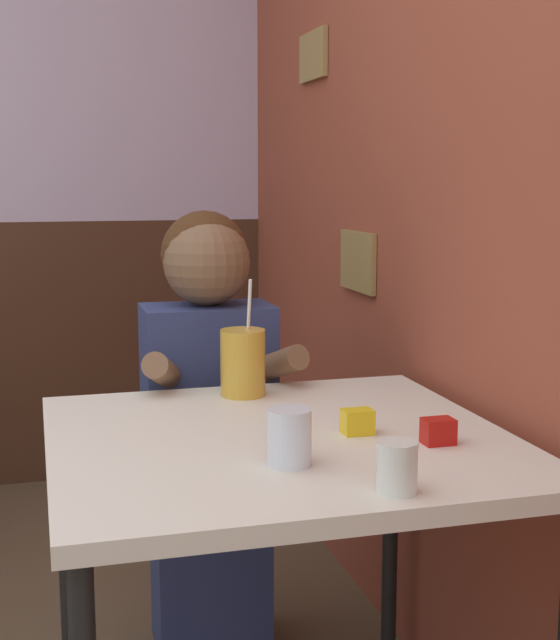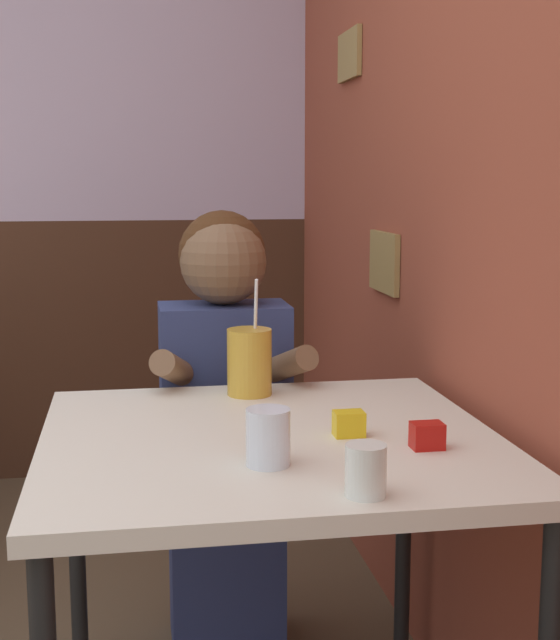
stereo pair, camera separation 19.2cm
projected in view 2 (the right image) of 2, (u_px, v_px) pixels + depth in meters
brick_wall_right at (394, 153)px, 2.65m from camera, size 0.08×4.43×2.70m
main_table at (270, 470)px, 1.79m from camera, size 0.90×0.88×0.77m
person_seated at (225, 412)px, 2.39m from camera, size 0.42×0.42×1.19m
cocktail_pitcher at (249, 362)px, 2.09m from camera, size 0.11×0.11×0.28m
glass_near_pitcher at (268, 437)px, 1.58m from camera, size 0.08×0.08×0.10m
glass_center at (366, 470)px, 1.43m from camera, size 0.07×0.07×0.09m
condiment_ketchup at (427, 436)px, 1.68m from camera, size 0.06×0.04×0.05m
condiment_mustard at (349, 424)px, 1.76m from camera, size 0.06×0.04×0.05m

